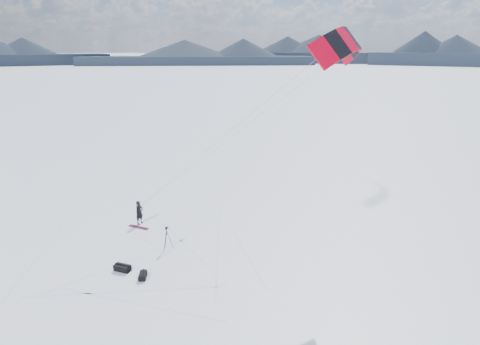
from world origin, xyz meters
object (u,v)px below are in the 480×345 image
Objects in this scene: snowkiter at (140,224)px; tripod at (167,235)px; snowboard at (139,227)px; gear_bag_b at (143,275)px; gear_bag_a at (122,268)px.

tripod is at bearing -110.55° from snowkiter.
gear_bag_b reaches higher than snowboard.
snowboard is 5.85m from gear_bag_a.
gear_bag_a is (-0.28, -3.38, -0.80)m from tripod.
snowboard is at bearing 115.28° from gear_bag_a.
gear_bag_a reaches higher than gear_bag_b.
gear_bag_a is (4.16, -5.03, 0.19)m from snowkiter.
snowkiter is at bearing 115.20° from gear_bag_a.
snowkiter is 1.14× the size of tripod.
tripod is 1.78× the size of gear_bag_b.
snowkiter is 7.52m from gear_bag_b.
gear_bag_b is (5.29, -4.35, 0.14)m from snowboard.
snowkiter is at bearing -169.91° from gear_bag_b.
gear_bag_a is at bearing -131.99° from tripod.
tripod reaches higher than gear_bag_a.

